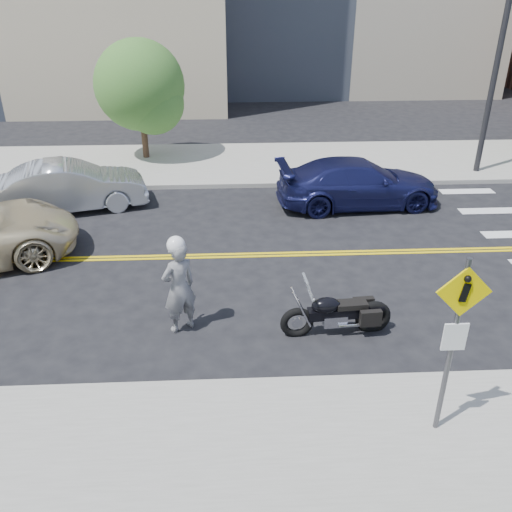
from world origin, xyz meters
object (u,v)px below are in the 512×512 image
object	(u,v)px
pedestrian_sign	(455,333)
motorcycle	(338,305)
parked_car_silver	(70,187)
motorcyclist	(179,285)
parked_car_blue	(358,183)

from	to	relation	value
pedestrian_sign	motorcycle	bearing A→B (deg)	110.79
motorcycle	parked_car_silver	size ratio (longest dim) A/B	0.48
pedestrian_sign	motorcyclist	world-z (taller)	pedestrian_sign
motorcycle	parked_car_blue	xyz separation A→B (m)	(1.89, 6.79, 0.07)
motorcyclist	motorcycle	distance (m)	3.17
pedestrian_sign	parked_car_blue	bearing A→B (deg)	85.11
motorcyclist	motorcycle	xyz separation A→B (m)	(3.13, -0.28, -0.38)
pedestrian_sign	motorcyclist	xyz separation A→B (m)	(-4.20, 3.10, -0.91)
motorcyclist	parked_car_silver	bearing A→B (deg)	-94.06
parked_car_silver	parked_car_blue	world-z (taller)	parked_car_silver
parked_car_silver	pedestrian_sign	bearing A→B (deg)	-155.82
pedestrian_sign	motorcyclist	distance (m)	5.30
pedestrian_sign	motorcyclist	size ratio (longest dim) A/B	1.43
pedestrian_sign	parked_car_blue	world-z (taller)	pedestrian_sign
pedestrian_sign	motorcycle	size ratio (longest dim) A/B	1.37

